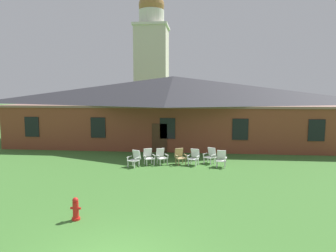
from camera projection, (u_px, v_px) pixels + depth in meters
The scene contains 10 objects.
brick_building at pixel (173, 109), 26.23m from camera, with size 26.63×10.40×5.73m.
dome_tower at pixel (152, 60), 45.98m from camera, with size 5.18×5.18×20.17m.
lawn_chair_by_porch at pixel (135, 158), 17.48m from camera, with size 0.80×0.84×0.96m.
lawn_chair_near_door at pixel (149, 156), 18.00m from camera, with size 0.82×0.85×0.96m.
lawn_chair_left_end at pixel (161, 156), 18.08m from camera, with size 0.84×0.86×0.96m.
lawn_chair_middle at pixel (180, 156), 18.08m from camera, with size 0.81×0.85×0.96m.
lawn_chair_right_end at pixel (194, 157), 17.88m from camera, with size 0.76×0.81×0.96m.
lawn_chair_far_side at pixel (210, 155), 18.31m from camera, with size 0.85×0.87×0.96m.
lawn_chair_under_eave at pixel (221, 158), 17.42m from camera, with size 0.70×0.74×0.96m.
fire_hydrant at pixel (76, 209), 10.16m from camera, with size 0.36×0.28×0.79m.
Camera 1 is at (2.15, -6.68, 4.33)m, focal length 31.95 mm.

